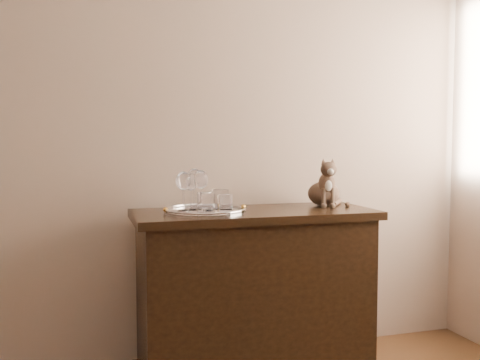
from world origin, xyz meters
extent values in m
cube|color=tan|center=(0.00, 2.25, 1.35)|extent=(4.00, 0.10, 2.70)
cylinder|color=silver|center=(0.35, 1.96, 0.85)|extent=(0.40, 0.40, 0.01)
cylinder|color=silver|center=(0.43, 1.88, 0.90)|extent=(0.07, 0.07, 0.08)
cylinder|color=silver|center=(0.34, 1.87, 0.91)|extent=(0.08, 0.08, 0.09)
cylinder|color=silver|center=(0.43, 1.98, 0.91)|extent=(0.09, 0.09, 0.10)
camera|label=1|loc=(-0.23, -0.57, 1.19)|focal=40.00mm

